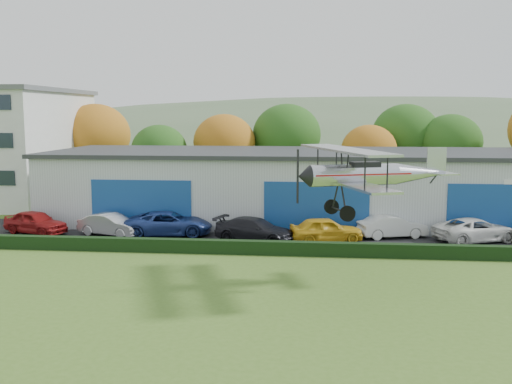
# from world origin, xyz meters

# --- Properties ---
(ground) EXTENTS (300.00, 300.00, 0.00)m
(ground) POSITION_xyz_m (0.00, 0.00, 0.00)
(ground) COLOR #476B21
(ground) RESTS_ON ground
(apron) EXTENTS (48.00, 9.00, 0.05)m
(apron) POSITION_xyz_m (3.00, 21.00, 0.03)
(apron) COLOR black
(apron) RESTS_ON ground
(hedge) EXTENTS (46.00, 0.60, 0.80)m
(hedge) POSITION_xyz_m (3.00, 16.20, 0.40)
(hedge) COLOR black
(hedge) RESTS_ON ground
(hangar) EXTENTS (40.60, 12.60, 5.30)m
(hangar) POSITION_xyz_m (5.00, 27.98, 2.66)
(hangar) COLOR #B2B7BC
(hangar) RESTS_ON ground
(tree_belt) EXTENTS (75.70, 13.22, 10.12)m
(tree_belt) POSITION_xyz_m (0.85, 40.62, 5.61)
(tree_belt) COLOR #3D2614
(tree_belt) RESTS_ON ground
(distant_hills) EXTENTS (430.00, 196.00, 56.00)m
(distant_hills) POSITION_xyz_m (-4.38, 140.00, -13.05)
(distant_hills) COLOR #4C6642
(distant_hills) RESTS_ON ground
(car_0) EXTENTS (4.95, 3.34, 1.57)m
(car_0) POSITION_xyz_m (-13.89, 20.36, 0.83)
(car_0) COLOR maroon
(car_0) RESTS_ON apron
(car_1) EXTENTS (4.74, 2.85, 1.48)m
(car_1) POSITION_xyz_m (-8.60, 20.29, 0.79)
(car_1) COLOR silver
(car_1) RESTS_ON apron
(car_2) EXTENTS (6.08, 3.51, 1.59)m
(car_2) POSITION_xyz_m (-4.77, 20.74, 0.85)
(car_2) COLOR navy
(car_2) RESTS_ON apron
(car_3) EXTENTS (5.63, 3.65, 1.52)m
(car_3) POSITION_xyz_m (1.16, 19.37, 0.81)
(car_3) COLOR black
(car_3) RESTS_ON apron
(car_4) EXTENTS (4.92, 2.87, 1.57)m
(car_4) POSITION_xyz_m (5.62, 19.76, 0.84)
(car_4) COLOR gold
(car_4) RESTS_ON apron
(car_5) EXTENTS (4.73, 2.82, 1.47)m
(car_5) POSITION_xyz_m (9.98, 21.51, 0.79)
(car_5) COLOR silver
(car_5) RESTS_ON apron
(car_6) EXTENTS (5.93, 4.45, 1.50)m
(car_6) POSITION_xyz_m (15.08, 20.84, 0.80)
(car_6) COLOR silver
(car_6) RESTS_ON apron
(biplane) EXTENTS (7.73, 8.71, 3.28)m
(biplane) POSITION_xyz_m (7.33, 11.27, 5.33)
(biplane) COLOR silver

